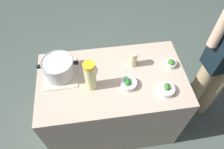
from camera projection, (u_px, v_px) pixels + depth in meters
name	position (u px, v px, depth m)	size (l,w,h in m)	color
ground_plane	(112.00, 121.00, 2.47)	(8.00, 8.00, 0.00)	#4A5850
counter_slab	(112.00, 103.00, 2.12)	(1.28, 0.73, 0.87)	#BFA691
dish_cloth	(61.00, 74.00, 1.79)	(0.28, 0.32, 0.01)	beige
cooking_pot	(59.00, 68.00, 1.72)	(0.33, 0.26, 0.16)	#B7B7BC
lemonade_pitcher	(90.00, 76.00, 1.60)	(0.09, 0.09, 0.28)	#E3EA92
mason_jar	(133.00, 59.00, 1.79)	(0.07, 0.07, 0.15)	beige
broccoli_bowl_front	(128.00, 83.00, 1.70)	(0.14, 0.14, 0.08)	silver
broccoli_bowl_center	(166.00, 89.00, 1.67)	(0.14, 0.14, 0.07)	silver
broccoli_bowl_back	(170.00, 63.00, 1.82)	(0.10, 0.10, 0.08)	silver
person_cook	(224.00, 62.00, 1.81)	(0.50, 0.24, 1.66)	tan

